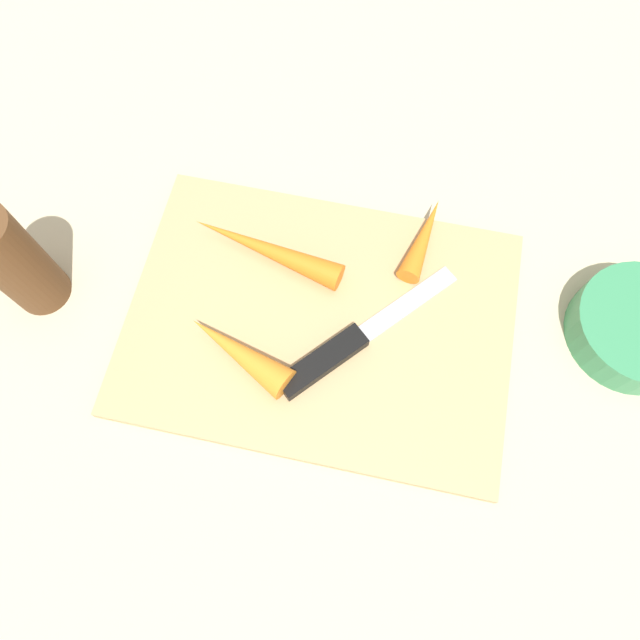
% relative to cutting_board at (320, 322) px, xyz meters
% --- Properties ---
extents(ground_plane, '(1.40, 1.40, 0.00)m').
position_rel_cutting_board_xyz_m(ground_plane, '(0.00, 0.00, -0.01)').
color(ground_plane, '#C6B793').
extents(cutting_board, '(0.36, 0.26, 0.01)m').
position_rel_cutting_board_xyz_m(cutting_board, '(0.00, 0.00, 0.00)').
color(cutting_board, tan).
rests_on(cutting_board, ground_plane).
extents(knife, '(0.15, 0.16, 0.01)m').
position_rel_cutting_board_xyz_m(knife, '(-0.02, 0.03, 0.01)').
color(knife, '#B7B7BC').
rests_on(knife, cutting_board).
extents(carrot_longest, '(0.16, 0.06, 0.03)m').
position_rel_cutting_board_xyz_m(carrot_longest, '(0.06, -0.06, 0.02)').
color(carrot_longest, orange).
rests_on(carrot_longest, cutting_board).
extents(carrot_medium, '(0.11, 0.07, 0.03)m').
position_rel_cutting_board_xyz_m(carrot_medium, '(0.06, 0.05, 0.02)').
color(carrot_medium, orange).
rests_on(carrot_medium, cutting_board).
extents(carrot_shortest, '(0.04, 0.10, 0.02)m').
position_rel_cutting_board_xyz_m(carrot_shortest, '(-0.08, -0.10, 0.02)').
color(carrot_shortest, orange).
rests_on(carrot_shortest, cutting_board).
extents(small_bowl, '(0.12, 0.12, 0.04)m').
position_rel_cutting_board_xyz_m(small_bowl, '(-0.29, -0.05, 0.01)').
color(small_bowl, '#388C59').
rests_on(small_bowl, ground_plane).
extents(pepper_grinder, '(0.05, 0.05, 0.12)m').
position_rel_cutting_board_xyz_m(pepper_grinder, '(0.27, 0.02, 0.06)').
color(pepper_grinder, brown).
rests_on(pepper_grinder, ground_plane).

